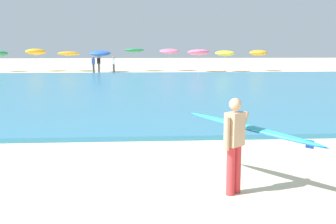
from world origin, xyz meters
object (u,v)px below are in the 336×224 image
object	(u,v)px
surfer_with_board	(243,135)
beachgoer_near_row_mid	(114,64)
beach_umbrella_5	(169,51)
beachgoer_near_row_left	(93,64)
beach_umbrella_6	(199,52)
beach_umbrella_2	(69,54)
beach_umbrella_1	(36,52)
beach_umbrella_8	(259,53)
beach_umbrella_7	(225,53)
beachgoer_near_row_right	(99,64)
beach_umbrella_3	(100,53)
beach_umbrella_4	(134,50)

from	to	relation	value
surfer_with_board	beachgoer_near_row_mid	size ratio (longest dim) A/B	1.54
beach_umbrella_5	beachgoer_near_row_left	size ratio (longest dim) A/B	1.48
surfer_with_board	beachgoer_near_row_mid	world-z (taller)	surfer_with_board
beach_umbrella_6	beach_umbrella_2	bearing A→B (deg)	172.65
beach_umbrella_1	beach_umbrella_8	bearing A→B (deg)	-2.67
beach_umbrella_7	beachgoer_near_row_right	size ratio (longest dim) A/B	1.36
beach_umbrella_5	beachgoer_near_row_mid	bearing A→B (deg)	-154.52
beach_umbrella_8	beach_umbrella_5	bearing A→B (deg)	173.83
beachgoer_near_row_left	beach_umbrella_8	bearing A→B (deg)	7.19
beach_umbrella_5	beach_umbrella_6	size ratio (longest dim) A/B	1.01
beach_umbrella_1	beach_umbrella_6	distance (m)	16.35
beach_umbrella_1	beach_umbrella_5	world-z (taller)	beach_umbrella_1
surfer_with_board	beach_umbrella_2	xyz separation A→B (m)	(-8.87, 36.38, 0.76)
beach_umbrella_1	beachgoer_near_row_left	distance (m)	6.89
beach_umbrella_2	beachgoer_near_row_mid	bearing A→B (deg)	-29.25
beach_umbrella_3	beachgoer_near_row_left	size ratio (longest dim) A/B	1.37
beach_umbrella_4	beachgoer_near_row_left	world-z (taller)	beach_umbrella_4
beach_umbrella_8	beachgoer_near_row_left	world-z (taller)	beach_umbrella_8
beach_umbrella_3	beach_umbrella_8	distance (m)	15.95
beach_umbrella_6	beach_umbrella_7	bearing A→B (deg)	2.51
beach_umbrella_4	beachgoer_near_row_right	distance (m)	3.98
beach_umbrella_4	beach_umbrella_1	bearing A→B (deg)	177.17
beach_umbrella_8	beachgoer_near_row_left	bearing A→B (deg)	-172.81
beachgoer_near_row_right	surfer_with_board	bearing A→B (deg)	-80.58
surfer_with_board	beach_umbrella_5	size ratio (longest dim) A/B	1.04
beach_umbrella_3	beachgoer_near_row_right	xyz separation A→B (m)	(-0.13, -0.27, -0.98)
beach_umbrella_1	beachgoer_near_row_right	distance (m)	6.82
surfer_with_board	beach_umbrella_7	world-z (taller)	beach_umbrella_7
beach_umbrella_6	beach_umbrella_3	bearing A→B (deg)	179.49
beach_umbrella_5	beach_umbrella_3	bearing A→B (deg)	-166.66
beachgoer_near_row_right	beachgoer_near_row_mid	bearing A→B (deg)	-26.45
beach_umbrella_2	beach_umbrella_8	bearing A→B (deg)	-2.77
beach_umbrella_8	beachgoer_near_row_mid	xyz separation A→B (m)	(-14.59, -1.66, -1.02)
beachgoer_near_row_left	beachgoer_near_row_right	distance (m)	1.22
beach_umbrella_6	beachgoer_near_row_right	distance (m)	9.88
beachgoer_near_row_mid	surfer_with_board	bearing A→B (deg)	-82.84
beach_umbrella_1	surfer_with_board	bearing A→B (deg)	-71.57
beachgoer_near_row_left	beach_umbrella_2	bearing A→B (deg)	132.41
beach_umbrella_1	beach_umbrella_6	world-z (taller)	beach_umbrella_1
surfer_with_board	beach_umbrella_1	world-z (taller)	beach_umbrella_1
beach_umbrella_3	beachgoer_near_row_mid	xyz separation A→B (m)	(1.35, -1.00, -0.98)
beachgoer_near_row_mid	beach_umbrella_3	bearing A→B (deg)	143.43
beach_umbrella_5	beach_umbrella_1	bearing A→B (deg)	179.70
beach_umbrella_6	beachgoer_near_row_mid	world-z (taller)	beach_umbrella_6
beach_umbrella_7	beach_umbrella_8	size ratio (longest dim) A/B	1.00
beach_umbrella_4	beach_umbrella_8	size ratio (longest dim) A/B	1.11
beachgoer_near_row_mid	beachgoer_near_row_right	distance (m)	1.65
beach_umbrella_1	beach_umbrella_2	size ratio (longest dim) A/B	1.06
beach_umbrella_3	beach_umbrella_4	world-z (taller)	beach_umbrella_4
beach_umbrella_5	beach_umbrella_6	distance (m)	3.29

